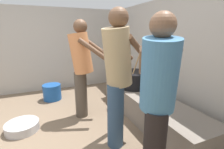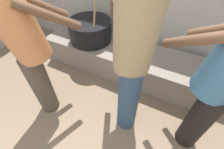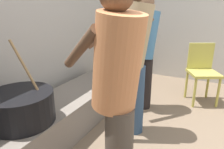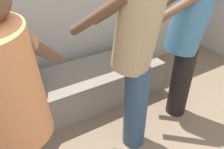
% 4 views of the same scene
% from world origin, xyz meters
% --- Properties ---
extents(block_enclosure_rear, '(5.12, 0.20, 1.94)m').
position_xyz_m(block_enclosure_rear, '(0.00, 2.21, 0.97)').
color(block_enclosure_rear, '#ADA8A0').
rests_on(block_enclosure_rear, ground_plane).
extents(hearth_ledge, '(2.27, 0.60, 0.40)m').
position_xyz_m(hearth_ledge, '(-0.23, 1.69, 0.20)').
color(hearth_ledge, slate).
rests_on(hearth_ledge, ground_plane).
extents(cooking_pot_main, '(0.59, 0.59, 0.74)m').
position_xyz_m(cooking_pot_main, '(-0.75, 1.70, 0.54)').
color(cooking_pot_main, black).
rests_on(cooking_pot_main, hearth_ledge).
extents(cook_in_tan_shirt, '(0.59, 0.75, 1.65)m').
position_xyz_m(cook_in_tan_shirt, '(0.13, 0.97, 0.95)').
color(cook_in_tan_shirt, navy).
rests_on(cook_in_tan_shirt, ground_plane).
extents(cook_in_orange_shirt, '(0.59, 0.73, 1.58)m').
position_xyz_m(cook_in_orange_shirt, '(-0.74, 0.74, 0.90)').
color(cook_in_orange_shirt, '#4C4238').
rests_on(cook_in_orange_shirt, ground_plane).
extents(cook_in_blue_shirt, '(0.72, 0.62, 1.55)m').
position_xyz_m(cook_in_blue_shirt, '(0.76, 1.06, 0.88)').
color(cook_in_blue_shirt, black).
rests_on(cook_in_blue_shirt, ground_plane).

